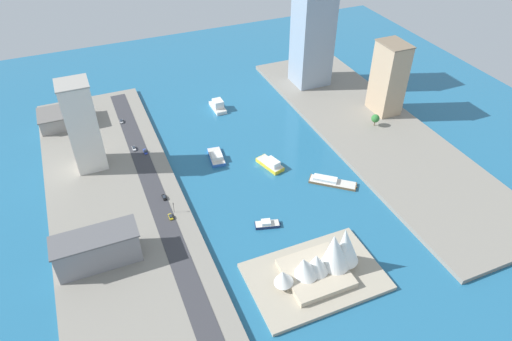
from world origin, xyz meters
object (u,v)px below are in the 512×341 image
Objects in this scene: carpark_squat_concrete at (65,117)px; suv_black at (164,197)px; catamaran_blue at (216,157)px; traffic_light_waterfront at (173,206)px; ferry_yellow_fast at (271,164)px; tower_tall_glass at (313,30)px; warehouse_low_gray at (97,249)px; opera_landmark at (326,258)px; hatchback_blue at (145,151)px; taxi_yellow_cab at (171,217)px; patrol_launch_navy at (267,224)px; barge_flat_brown at (331,182)px; ferry_white_commuter at (218,106)px; van_white at (134,148)px; hotel_broad_white at (83,126)px; apartment_midrise_tan at (389,78)px; sedan_silver at (121,121)px.

carpark_squat_concrete reaches higher than suv_black.
catamaran_blue is 54.47m from traffic_light_waterfront.
tower_tall_glass is at bearing -130.06° from ferry_yellow_fast.
opera_landmark reaches higher than warehouse_low_gray.
carpark_squat_concrete is at bearing -52.12° from hatchback_blue.
taxi_yellow_cab is 83.53m from opera_landmark.
opera_landmark reaches higher than patrol_launch_navy.
taxi_yellow_cab is (44.91, -22.31, 2.33)m from patrol_launch_navy.
catamaran_blue is 44.10m from hatchback_blue.
carpark_squat_concrete is at bearing -67.14° from suv_black.
barge_flat_brown is 181.01m from carpark_squat_concrete.
traffic_light_waterfront is (-40.43, -19.14, -3.97)m from warehouse_low_gray.
traffic_light_waterfront is at bearing 111.48° from carpark_squat_concrete.
traffic_light_waterfront is at bearing 59.05° from ferry_white_commuter.
barge_flat_brown is at bearing 142.97° from van_white.
carpark_squat_concrete is 68.38m from hatchback_blue.
warehouse_low_gray is at bearing 37.25° from catamaran_blue.
tower_tall_glass is 15.88× the size of hatchback_blue.
carpark_squat_concrete reaches higher than hatchback_blue.
tower_tall_glass is at bearing -165.21° from hotel_broad_white.
traffic_light_waterfront is (89.58, -8.40, 5.75)m from barge_flat_brown.
ferry_yellow_fast is 117.80m from tower_tall_glass.
catamaran_blue reaches higher than barge_flat_brown.
warehouse_low_gray reaches higher than catamaran_blue.
carpark_squat_concrete is (206.99, -67.74, -19.70)m from apartment_midrise_tan.
barge_flat_brown is 143.57m from hotel_broad_white.
opera_landmark reaches higher than taxi_yellow_cab.
ferry_white_commuter is 3.05× the size of traffic_light_waterfront.
carpark_squat_concrete is at bearing -42.17° from barge_flat_brown.
warehouse_low_gray is 123.53m from sedan_silver.
patrol_launch_navy is 165.21m from tower_tall_glass.
opera_landmark is (109.57, 110.47, -15.88)m from apartment_midrise_tan.
taxi_yellow_cab is at bearing 58.73° from ferry_white_commuter.
taxi_yellow_cab is (0.66, 16.27, 0.06)m from suv_black.
apartment_midrise_tan reaches higher than barge_flat_brown.
tower_tall_glass is at bearing -142.49° from traffic_light_waterfront.
patrol_launch_navy is 0.26× the size of hotel_broad_white.
catamaran_blue is 3.91× the size of hatchback_blue.
taxi_yellow_cab reaches higher than van_white.
traffic_light_waterfront is (135.15, 103.73, -37.12)m from tower_tall_glass.
hotel_broad_white reaches higher than ferry_white_commuter.
hotel_broad_white reaches higher than ferry_yellow_fast.
patrol_launch_navy is 136.45m from sedan_silver.
hatchback_blue is 0.12× the size of opera_landmark.
taxi_yellow_cab is at bearing -3.02° from barge_flat_brown.
ferry_yellow_fast is 4.18× the size of van_white.
warehouse_low_gray is at bearing 69.19° from van_white.
apartment_midrise_tan is 11.19× the size of taxi_yellow_cab.
warehouse_low_gray is 44.91m from traffic_light_waterfront.
catamaran_blue is 0.53× the size of warehouse_low_gray.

